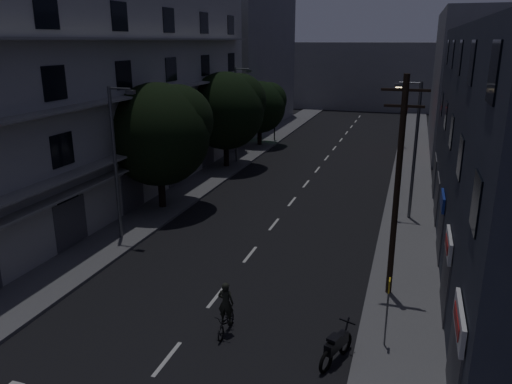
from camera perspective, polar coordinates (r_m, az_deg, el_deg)
The scene contains 20 objects.
ground at distance 38.06m, azimuth 5.90°, elevation 1.13°, with size 160.00×160.00×0.00m, color black.
sidewalk_left at distance 40.14m, azimuth -4.63°, elevation 2.12°, with size 3.00×90.00×0.15m, color #565659.
sidewalk_right at distance 37.35m, azimuth 17.23°, elevation 0.25°, with size 3.00×90.00×0.15m, color #565659.
lane_markings at distance 44.00m, azimuth 7.58°, elevation 3.25°, with size 0.15×60.50×0.01m.
building_left at distance 34.87m, azimuth -16.31°, elevation 10.82°, with size 7.00×36.00×14.00m.
building_far_left at distance 62.01m, azimuth -0.58°, elevation 14.82°, with size 6.00×20.00×16.00m, color slate.
building_far_right at distance 53.26m, azimuth 23.10°, elevation 11.53°, with size 6.00×20.00×13.00m, color slate.
building_far_end at distance 81.40m, azimuth 12.70°, elevation 12.83°, with size 24.00×8.00×10.00m, color slate.
tree_near at distance 31.29m, azimuth -10.93°, elevation 6.91°, with size 6.32×6.32×7.80m.
tree_mid at distance 41.41m, azimuth -3.39°, elevation 9.57°, with size 6.33×6.33×7.79m.
tree_far at distance 50.44m, azimuth 0.49°, elevation 9.91°, with size 5.13×5.13×6.34m.
traffic_signal_far_right at distance 51.39m, azimuth 16.71°, elevation 8.18°, with size 0.28×0.37×4.10m.
traffic_signal_far_left at distance 52.96m, azimuth 2.15°, elevation 9.12°, with size 0.28×0.37×4.10m.
street_lamp_left_near at distance 26.70m, azimuth -15.64°, elevation 3.94°, with size 1.51×0.25×8.00m.
street_lamp_right at distance 30.16m, azimuth 17.56°, elevation 5.22°, with size 1.51×0.25×8.00m.
street_lamp_left_far at distance 43.00m, azimuth -2.16°, elevation 9.30°, with size 1.51×0.25×8.00m.
utility_pole at distance 20.45m, azimuth 15.86°, elevation 0.81°, with size 1.80×0.24×9.00m.
bus_stop_sign at distance 17.85m, azimuth 14.85°, elevation -11.88°, with size 0.06×0.35×2.52m.
motorcycle at distance 17.60m, azimuth 9.16°, elevation -17.11°, with size 0.97×2.01×1.35m.
cyclist at distance 18.76m, azimuth -3.44°, elevation -13.99°, with size 0.60×1.63×2.05m.
Camera 1 is at (7.23, -10.91, 10.34)m, focal length 35.00 mm.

